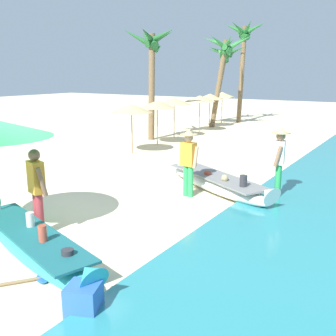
% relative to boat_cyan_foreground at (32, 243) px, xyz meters
% --- Properties ---
extents(ground_plane, '(80.00, 80.00, 0.00)m').
position_rel_boat_cyan_foreground_xyz_m(ground_plane, '(-1.12, 1.36, -0.26)').
color(ground_plane, beige).
extents(boat_cyan_foreground, '(4.31, 1.89, 0.74)m').
position_rel_boat_cyan_foreground_xyz_m(boat_cyan_foreground, '(0.00, 0.00, 0.00)').
color(boat_cyan_foreground, '#33B2BC').
rests_on(boat_cyan_foreground, ground).
extents(boat_white_midground, '(4.08, 2.63, 0.73)m').
position_rel_boat_cyan_foreground_xyz_m(boat_white_midground, '(0.96, 5.21, -0.01)').
color(boat_white_midground, white).
rests_on(boat_white_midground, ground).
extents(person_vendor_hatted, '(0.57, 0.44, 1.72)m').
position_rel_boat_cyan_foreground_xyz_m(person_vendor_hatted, '(0.56, 4.44, 0.74)').
color(person_vendor_hatted, green).
rests_on(person_vendor_hatted, ground).
extents(person_tourist_customer, '(0.59, 0.37, 1.69)m').
position_rel_boat_cyan_foreground_xyz_m(person_tourist_customer, '(-0.69, 0.75, 0.70)').
color(person_tourist_customer, '#B2383D').
rests_on(person_tourist_customer, ground).
extents(person_vendor_assistant, '(0.44, 0.58, 1.81)m').
position_rel_boat_cyan_foreground_xyz_m(person_vendor_assistant, '(2.57, 5.37, 0.79)').
color(person_vendor_assistant, green).
rests_on(person_vendor_assistant, ground).
extents(parasol_row_0, '(1.60, 1.60, 1.91)m').
position_rel_boat_cyan_foreground_xyz_m(parasol_row_0, '(-4.02, 8.14, 1.49)').
color(parasol_row_0, '#8E6B47').
rests_on(parasol_row_0, ground).
extents(parasol_row_1, '(1.60, 1.60, 1.91)m').
position_rel_boat_cyan_foreground_xyz_m(parasol_row_1, '(-4.30, 10.31, 1.49)').
color(parasol_row_1, '#8E6B47').
rests_on(parasol_row_1, ground).
extents(parasol_row_2, '(1.60, 1.60, 1.91)m').
position_rel_boat_cyan_foreground_xyz_m(parasol_row_2, '(-4.67, 12.33, 1.49)').
color(parasol_row_2, '#8E6B47').
rests_on(parasol_row_2, ground).
extents(parasol_row_3, '(1.60, 1.60, 1.91)m').
position_rel_boat_cyan_foreground_xyz_m(parasol_row_3, '(-4.57, 14.78, 1.49)').
color(parasol_row_3, '#8E6B47').
rests_on(parasol_row_3, ground).
extents(parasol_row_4, '(1.60, 1.60, 1.91)m').
position_rel_boat_cyan_foreground_xyz_m(parasol_row_4, '(-4.91, 16.65, 1.49)').
color(parasol_row_4, '#8E6B47').
rests_on(parasol_row_4, ground).
extents(parasol_row_5, '(1.60, 1.60, 1.91)m').
position_rel_boat_cyan_foreground_xyz_m(parasol_row_5, '(-5.16, 18.85, 1.49)').
color(parasol_row_5, '#8E6B47').
rests_on(parasol_row_5, ground).
extents(palm_tree_tall_inland, '(2.73, 2.45, 4.78)m').
position_rel_boat_cyan_foreground_xyz_m(palm_tree_tall_inland, '(-5.37, 19.45, 3.58)').
color(palm_tree_tall_inland, brown).
rests_on(palm_tree_tall_inland, ground).
extents(palm_tree_leaning_seaward, '(2.51, 2.36, 5.09)m').
position_rel_boat_cyan_foreground_xyz_m(palm_tree_leaning_seaward, '(-5.22, 11.25, 3.75)').
color(palm_tree_leaning_seaward, brown).
rests_on(palm_tree_leaning_seaward, ground).
extents(palm_tree_mid_cluster, '(2.75, 2.86, 5.16)m').
position_rel_boat_cyan_foreground_xyz_m(palm_tree_mid_cluster, '(-4.16, 16.83, 3.91)').
color(palm_tree_mid_cluster, brown).
rests_on(palm_tree_mid_cluster, ground).
extents(palm_tree_far_behind, '(2.61, 2.63, 6.12)m').
position_rel_boat_cyan_foreground_xyz_m(palm_tree_far_behind, '(-4.24, 19.74, 4.72)').
color(palm_tree_far_behind, brown).
rests_on(palm_tree_far_behind, ground).
extents(cooler_box, '(0.53, 0.52, 0.42)m').
position_rel_boat_cyan_foreground_xyz_m(cooler_box, '(1.94, -0.76, -0.05)').
color(cooler_box, blue).
rests_on(cooler_box, ground).
extents(paddle, '(1.21, 1.49, 0.05)m').
position_rel_boat_cyan_foreground_xyz_m(paddle, '(0.44, -0.85, -0.23)').
color(paddle, '#8E6B47').
rests_on(paddle, ground).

